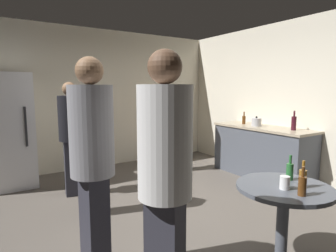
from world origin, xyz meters
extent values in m
cube|color=#5B544C|center=(0.00, 0.00, -0.05)|extent=(5.20, 5.20, 0.10)
cube|color=silver|center=(0.00, 2.63, 1.35)|extent=(5.32, 0.06, 2.70)
cube|color=silver|center=(2.63, 0.00, 1.35)|extent=(0.06, 5.20, 2.70)
cube|color=white|center=(-1.50, 2.20, 0.90)|extent=(0.70, 0.65, 1.80)
cube|color=#262628|center=(-1.29, 1.86, 0.99)|extent=(0.03, 0.03, 0.60)
cube|color=#4C515B|center=(2.28, 0.39, 0.43)|extent=(0.60, 1.77, 0.86)
cube|color=tan|center=(2.28, 0.39, 0.88)|extent=(0.64, 1.81, 0.04)
cylinder|color=#B2B2B7|center=(2.23, 0.49, 0.97)|extent=(0.17, 0.17, 0.14)
sphere|color=black|center=(2.23, 0.49, 1.06)|extent=(0.04, 0.04, 0.04)
cone|color=#B2B2B7|center=(2.35, 0.49, 0.98)|extent=(0.09, 0.04, 0.06)
cylinder|color=#3F141E|center=(2.33, -0.16, 1.01)|extent=(0.08, 0.08, 0.22)
cylinder|color=#3F141E|center=(2.33, -0.16, 1.17)|extent=(0.03, 0.03, 0.09)
cylinder|color=#593314|center=(2.27, 0.82, 0.98)|extent=(0.06, 0.06, 0.15)
cylinder|color=#593314|center=(2.27, 0.82, 1.09)|extent=(0.02, 0.02, 0.08)
cylinder|color=#4C515B|center=(0.33, -1.42, 0.35)|extent=(0.10, 0.10, 0.70)
cylinder|color=#4C515B|center=(0.33, -1.42, 0.72)|extent=(0.80, 0.80, 0.03)
cylinder|color=#8C5919|center=(0.42, -1.52, 0.81)|extent=(0.06, 0.06, 0.15)
cylinder|color=#8C5919|center=(0.42, -1.52, 0.93)|extent=(0.02, 0.02, 0.08)
cylinder|color=#593314|center=(0.25, -1.63, 0.81)|extent=(0.06, 0.06, 0.15)
cylinder|color=#593314|center=(0.25, -1.63, 0.93)|extent=(0.02, 0.02, 0.08)
cylinder|color=#26662D|center=(0.51, -1.34, 0.81)|extent=(0.06, 0.06, 0.15)
cylinder|color=#26662D|center=(0.51, -1.34, 0.93)|extent=(0.02, 0.02, 0.08)
cylinder|color=white|center=(0.26, -1.47, 0.79)|extent=(0.08, 0.08, 0.11)
cube|color=#2D2D38|center=(-0.76, 1.30, 0.41)|extent=(0.24, 0.20, 0.81)
cylinder|color=black|center=(-0.76, 1.30, 1.14)|extent=(0.38, 0.38, 0.64)
sphere|color=#8C6647|center=(-0.76, 1.30, 1.55)|extent=(0.19, 0.19, 0.19)
cube|color=#2D2D38|center=(1.24, 1.50, 0.40)|extent=(0.28, 0.27, 0.79)
cylinder|color=orange|center=(1.24, 1.50, 1.11)|extent=(0.48, 0.48, 0.63)
sphere|color=#D8AD8C|center=(1.24, 1.50, 1.51)|extent=(0.19, 0.19, 0.19)
cube|color=#2D2D38|center=(-1.10, -0.71, 0.44)|extent=(0.19, 0.24, 0.88)
cylinder|color=gray|center=(-1.10, -0.71, 1.23)|extent=(0.37, 0.37, 0.70)
sphere|color=#8C6647|center=(-1.10, -0.71, 1.69)|extent=(0.21, 0.21, 0.21)
cylinder|color=white|center=(-0.86, -1.39, 1.23)|extent=(0.46, 0.46, 0.70)
sphere|color=brown|center=(-0.86, -1.39, 1.69)|extent=(0.21, 0.21, 0.21)
cube|color=#2D2D38|center=(-0.74, 0.51, 0.39)|extent=(0.22, 0.18, 0.79)
cylinder|color=navy|center=(-0.74, 0.51, 1.10)|extent=(0.35, 0.35, 0.62)
sphere|color=#D8AD8C|center=(-0.74, 0.51, 1.50)|extent=(0.19, 0.19, 0.19)
camera|label=1|loc=(-1.76, -2.84, 1.56)|focal=30.31mm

